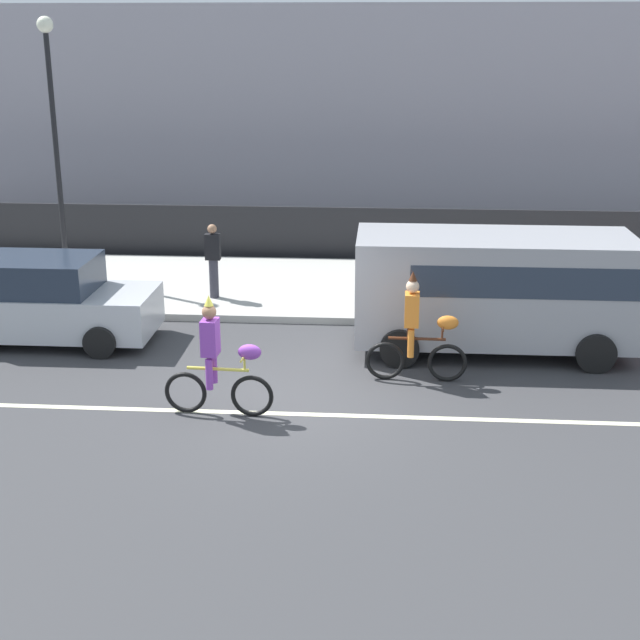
{
  "coord_description": "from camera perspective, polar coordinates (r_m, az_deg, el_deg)",
  "views": [
    {
      "loc": [
        1.5,
        -13.15,
        5.63
      ],
      "look_at": [
        0.44,
        1.2,
        1.0
      ],
      "focal_mm": 50.0,
      "sensor_mm": 36.0,
      "label": 1
    }
  ],
  "objects": [
    {
      "name": "parked_car_silver",
      "position": [
        17.7,
        -17.18,
        1.11
      ],
      "size": [
        4.1,
        1.92,
        1.64
      ],
      "color": "#B7BABF",
      "rests_on": "ground"
    },
    {
      "name": "fence_line",
      "position": [
        23.13,
        0.4,
        5.52
      ],
      "size": [
        40.0,
        0.08,
        1.4
      ],
      "primitive_type": "cube",
      "color": "black",
      "rests_on": "ground"
    },
    {
      "name": "road_centre_line",
      "position": [
        13.93,
        -2.33,
        -6.01
      ],
      "size": [
        36.0,
        0.14,
        0.01
      ],
      "primitive_type": "cube",
      "color": "beige",
      "rests_on": "ground"
    },
    {
      "name": "parade_cyclist_orange",
      "position": [
        15.02,
        6.29,
        -0.87
      ],
      "size": [
        1.72,
        0.5,
        1.92
      ],
      "color": "black",
      "rests_on": "ground"
    },
    {
      "name": "building_backdrop",
      "position": [
        31.25,
        3.24,
        13.44
      ],
      "size": [
        28.0,
        8.0,
        6.51
      ],
      "primitive_type": "cube",
      "color": "#99939E",
      "rests_on": "ground"
    },
    {
      "name": "street_lamp_post",
      "position": [
        21.34,
        -16.73,
        12.68
      ],
      "size": [
        0.36,
        0.36,
        5.86
      ],
      "color": "black",
      "rests_on": "sidewalk_curb"
    },
    {
      "name": "pedestrian_onlooker",
      "position": [
        19.36,
        -6.85,
        3.9
      ],
      "size": [
        0.32,
        0.2,
        1.62
      ],
      "color": "#33333D",
      "rests_on": "sidewalk_curb"
    },
    {
      "name": "ground_plane",
      "position": [
        14.38,
        -2.11,
        -5.22
      ],
      "size": [
        80.0,
        80.0,
        0.0
      ],
      "primitive_type": "plane",
      "color": "#38383A"
    },
    {
      "name": "sidewalk_curb",
      "position": [
        20.48,
        -0.14,
        2.09
      ],
      "size": [
        60.0,
        5.0,
        0.15
      ],
      "primitive_type": "cube",
      "color": "#ADAAA3",
      "rests_on": "ground"
    },
    {
      "name": "parked_van_grey",
      "position": [
        16.57,
        11.3,
        2.26
      ],
      "size": [
        5.0,
        2.22,
        2.18
      ],
      "color": "#99999E",
      "rests_on": "ground"
    },
    {
      "name": "parade_cyclist_purple",
      "position": [
        13.68,
        -6.52,
        -2.78
      ],
      "size": [
        1.72,
        0.5,
        1.92
      ],
      "color": "black",
      "rests_on": "ground"
    }
  ]
}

